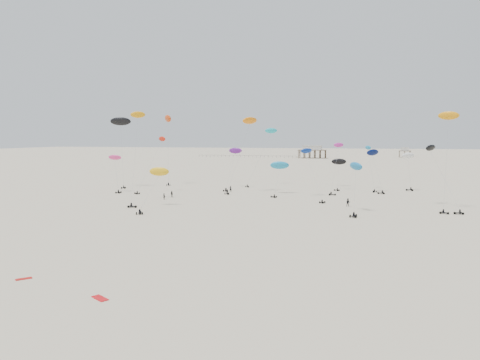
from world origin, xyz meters
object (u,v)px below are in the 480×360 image
(rig_4, at_px, (247,131))
(spectator_0, at_px, (164,199))
(rig_9, at_px, (339,165))
(pavilion_main, at_px, (312,153))
(rig_0, at_px, (267,141))
(pavilion_small, at_px, (405,153))

(rig_4, xyz_separation_m, spectator_0, (-17.20, -21.90, -18.36))
(rig_4, bearing_deg, rig_9, -172.36)
(pavilion_main, relative_size, rig_0, 0.97)
(rig_0, xyz_separation_m, rig_4, (-1.78, -22.06, 3.14))
(pavilion_small, height_order, rig_4, rig_4)
(rig_0, height_order, rig_4, rig_4)
(pavilion_small, xyz_separation_m, rig_0, (-65.36, -234.27, 11.74))
(pavilion_small, height_order, spectator_0, pavilion_small)
(rig_0, distance_m, spectator_0, 50.24)
(pavilion_small, distance_m, rig_4, 265.39)
(pavilion_main, distance_m, spectator_0, 248.68)
(pavilion_small, bearing_deg, rig_4, -104.68)
(rig_0, height_order, rig_9, rig_0)
(rig_9, relative_size, spectator_0, 7.99)
(pavilion_main, height_order, rig_4, rig_4)
(pavilion_main, relative_size, pavilion_small, 2.33)
(spectator_0, bearing_deg, pavilion_small, -80.04)
(pavilion_main, bearing_deg, spectator_0, -93.31)
(pavilion_small, distance_m, spectator_0, 290.76)
(pavilion_small, height_order, rig_0, rig_0)
(spectator_0, bearing_deg, pavilion_main, -66.49)
(pavilion_main, xyz_separation_m, rig_0, (4.64, -204.27, 11.00))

